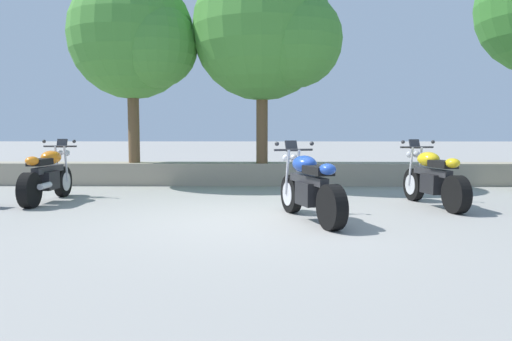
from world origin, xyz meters
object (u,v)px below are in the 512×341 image
motorcycle_orange_near_left (48,176)px  motorcycle_yellow_far_right (433,179)px  motorcycle_blue_centre (309,188)px  leafy_tree_far_left (137,39)px  leafy_tree_mid_left (269,33)px

motorcycle_orange_near_left → motorcycle_yellow_far_right: bearing=-3.7°
motorcycle_orange_near_left → motorcycle_blue_centre: bearing=-20.7°
leafy_tree_far_left → motorcycle_orange_near_left: bearing=-109.1°
motorcycle_orange_near_left → leafy_tree_far_left: size_ratio=0.44×
leafy_tree_mid_left → leafy_tree_far_left: bearing=176.3°
motorcycle_orange_near_left → motorcycle_blue_centre: same height
leafy_tree_far_left → leafy_tree_mid_left: (3.22, -0.21, 0.09)m
motorcycle_blue_centre → leafy_tree_far_left: size_ratio=0.43×
motorcycle_yellow_far_right → leafy_tree_mid_left: leafy_tree_mid_left is taller
motorcycle_orange_near_left → motorcycle_blue_centre: size_ratio=1.03×
motorcycle_orange_near_left → leafy_tree_far_left: 4.32m
motorcycle_yellow_far_right → motorcycle_orange_near_left: bearing=176.3°
motorcycle_orange_near_left → leafy_tree_mid_left: size_ratio=0.42×
motorcycle_blue_centre → leafy_tree_mid_left: (-0.55, 4.43, 3.20)m
motorcycle_blue_centre → motorcycle_yellow_far_right: (2.32, 1.35, 0.00)m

